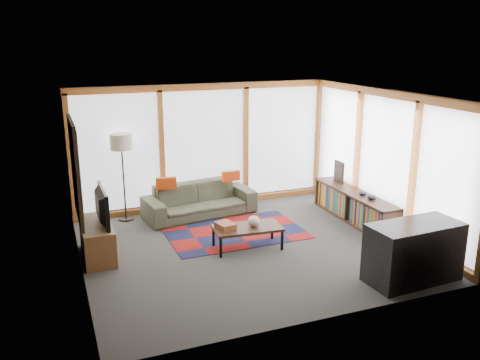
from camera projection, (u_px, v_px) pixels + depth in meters
name	position (u px, v px, depth m)	size (l,w,h in m)	color
ground	(248.00, 247.00, 8.77)	(5.50, 5.50, 0.00)	#32322F
room_envelope	(263.00, 151.00, 9.03)	(5.52, 5.02, 2.62)	#3B2F2A
rug	(235.00, 232.00, 9.43)	(2.50, 1.61, 0.01)	maroon
sofa	(200.00, 200.00, 10.26)	(2.23, 0.87, 0.65)	#3C412E
pillow_left	(166.00, 183.00, 9.88)	(0.40, 0.12, 0.22)	#D84111
pillow_right	(231.00, 176.00, 10.41)	(0.37, 0.11, 0.20)	#D84111
floor_lamp	(124.00, 177.00, 9.87)	(0.44, 0.44, 1.73)	black
coffee_table	(247.00, 237.00, 8.68)	(1.16, 0.58, 0.39)	#352415
book_stack	(225.00, 226.00, 8.53)	(0.26, 0.32, 0.11)	brown
vase	(254.00, 221.00, 8.63)	(0.21, 0.21, 0.18)	beige
bookshelf	(354.00, 207.00, 9.95)	(0.43, 2.36, 0.59)	#352415
bowl_a	(372.00, 197.00, 9.40)	(0.18, 0.18, 0.09)	black
bowl_b	(363.00, 193.00, 9.67)	(0.15, 0.15, 0.07)	black
shelf_picture	(339.00, 172.00, 10.48)	(0.04, 0.34, 0.45)	black
tv_console	(97.00, 240.00, 8.31)	(0.48, 1.16, 0.58)	brown
television	(97.00, 206.00, 8.18)	(1.02, 0.13, 0.58)	black
bar_counter	(414.00, 252.00, 7.48)	(1.40, 0.65, 0.89)	black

